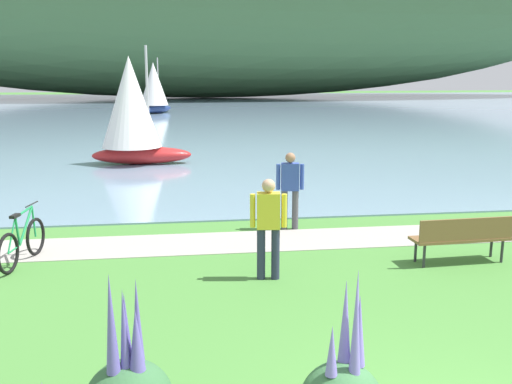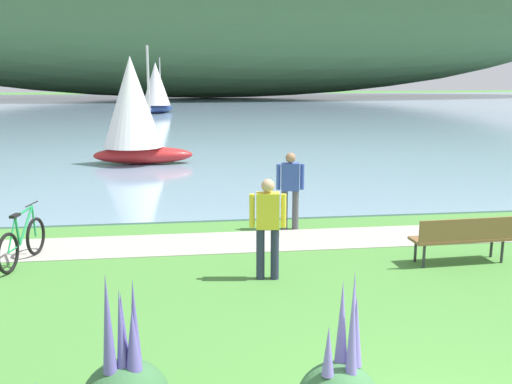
% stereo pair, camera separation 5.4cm
% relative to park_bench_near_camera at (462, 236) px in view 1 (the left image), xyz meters
% --- Properties ---
extents(bay_water, '(180.00, 80.00, 0.04)m').
position_rel_park_bench_near_camera_xyz_m(bay_water, '(-2.57, 43.55, -0.50)').
color(bay_water, '#7A99B2').
rests_on(bay_water, ground).
extents(shoreline_path, '(60.00, 1.50, 0.01)m').
position_rel_park_bench_near_camera_xyz_m(shoreline_path, '(-2.57, 1.86, -0.52)').
color(shoreline_path, '#A39E93').
rests_on(shoreline_path, ground).
extents(park_bench_near_camera, '(1.82, 0.57, 0.88)m').
position_rel_park_bench_near_camera_xyz_m(park_bench_near_camera, '(0.00, 0.00, 0.00)').
color(park_bench_near_camera, brown).
rests_on(park_bench_near_camera, ground).
extents(bicycle_leaning_near_bench, '(0.43, 1.74, 1.01)m').
position_rel_park_bench_near_camera_xyz_m(bicycle_leaning_near_bench, '(-7.88, 1.05, -0.12)').
color(bicycle_leaning_near_bench, black).
rests_on(bicycle_leaning_near_bench, ground).
extents(person_at_shoreline, '(0.61, 0.26, 1.71)m').
position_rel_park_bench_near_camera_xyz_m(person_at_shoreline, '(-2.64, 2.70, 0.46)').
color(person_at_shoreline, '#4C4C51').
rests_on(person_at_shoreline, ground).
extents(person_on_the_grass, '(0.61, 0.27, 1.71)m').
position_rel_park_bench_near_camera_xyz_m(person_on_the_grass, '(-3.60, -0.31, 0.46)').
color(person_on_the_grass, '#282D47').
rests_on(person_on_the_grass, ground).
extents(sailboat_nearest_to_shore, '(3.27, 3.87, 4.56)m').
position_rel_park_bench_near_camera_xyz_m(sailboat_nearest_to_shore, '(-6.90, 39.62, 1.67)').
color(sailboat_nearest_to_shore, navy).
rests_on(sailboat_nearest_to_shore, bay_water).
extents(sailboat_mid_bay, '(3.71, 2.25, 4.33)m').
position_rel_park_bench_near_camera_xyz_m(sailboat_mid_bay, '(-6.70, 12.31, 1.56)').
color(sailboat_mid_bay, '#B22323').
rests_on(sailboat_mid_bay, bay_water).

